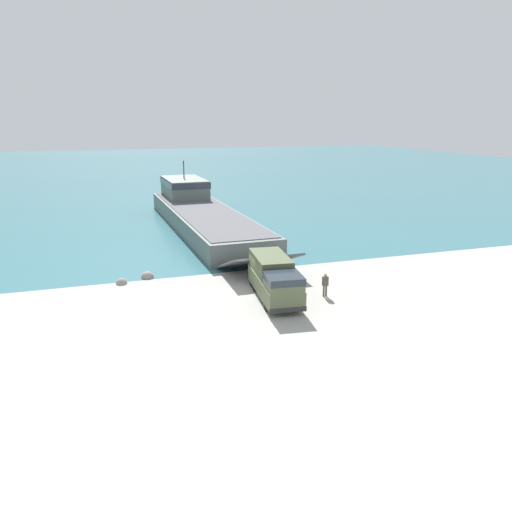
{
  "coord_description": "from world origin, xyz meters",
  "views": [
    {
      "loc": [
        -11.18,
        -34.56,
        12.57
      ],
      "look_at": [
        0.77,
        2.2,
        1.88
      ],
      "focal_mm": 35.0,
      "sensor_mm": 36.0,
      "label": 1
    }
  ],
  "objects": [
    {
      "name": "shoreline_rock_b",
      "position": [
        -9.74,
        4.17,
        0.0
      ],
      "size": [
        0.9,
        0.9,
        0.9
      ],
      "primitive_type": "sphere",
      "color": "gray",
      "rests_on": "ground_plane"
    },
    {
      "name": "shoreline_rock_a",
      "position": [
        -7.63,
        5.1,
        0.0
      ],
      "size": [
        1.04,
        1.04,
        1.04
      ],
      "primitive_type": "sphere",
      "color": "gray",
      "rests_on": "ground_plane"
    },
    {
      "name": "soldier_on_ramp",
      "position": [
        4.25,
        -3.41,
        1.01
      ],
      "size": [
        0.48,
        0.33,
        1.74
      ],
      "rotation": [
        0.0,
        0.0,
        1.36
      ],
      "color": "#4C4738",
      "rests_on": "ground_plane"
    },
    {
      "name": "ground_plane",
      "position": [
        0.0,
        0.0,
        0.0
      ],
      "size": [
        240.0,
        240.0,
        0.0
      ],
      "primitive_type": "plane",
      "color": "#A8A59E"
    },
    {
      "name": "landing_craft",
      "position": [
        0.87,
        24.76,
        1.65
      ],
      "size": [
        7.98,
        38.17,
        7.05
      ],
      "rotation": [
        0.0,
        0.0,
        0.03
      ],
      "color": "#56605B",
      "rests_on": "ground_plane"
    },
    {
      "name": "water_surface",
      "position": [
        0.0,
        94.52,
        0.0
      ],
      "size": [
        240.0,
        180.0,
        0.01
      ],
      "primitive_type": "cube",
      "color": "#336B75",
      "rests_on": "ground_plane"
    },
    {
      "name": "military_truck",
      "position": [
        0.61,
        -2.65,
        1.54
      ],
      "size": [
        3.3,
        7.77,
        2.89
      ],
      "rotation": [
        0.0,
        0.0,
        -1.68
      ],
      "color": "#566042",
      "rests_on": "ground_plane"
    }
  ]
}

